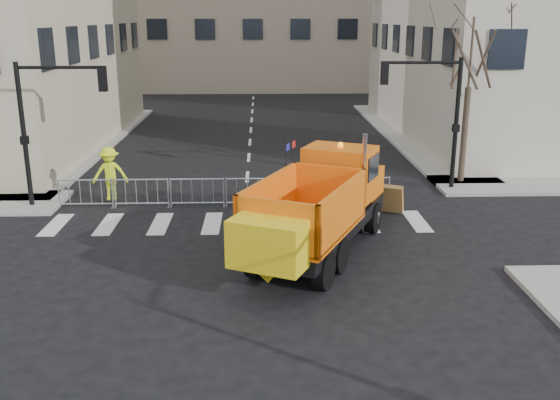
{
  "coord_description": "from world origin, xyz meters",
  "views": [
    {
      "loc": [
        0.61,
        -15.18,
        6.95
      ],
      "look_at": [
        1.17,
        2.5,
        1.71
      ],
      "focal_mm": 40.0,
      "sensor_mm": 36.0,
      "label": 1
    }
  ],
  "objects_px": {
    "cop_b": "(351,197)",
    "cop_c": "(331,183)",
    "worker": "(110,174)",
    "newspaper_box": "(343,190)",
    "plow_truck": "(318,205)",
    "cop_a": "(344,186)"
  },
  "relations": [
    {
      "from": "newspaper_box",
      "to": "plow_truck",
      "type": "bearing_deg",
      "value": -127.08
    },
    {
      "from": "cop_a",
      "to": "worker",
      "type": "distance_m",
      "value": 8.92
    },
    {
      "from": "cop_c",
      "to": "cop_a",
      "type": "bearing_deg",
      "value": 139.85
    },
    {
      "from": "worker",
      "to": "newspaper_box",
      "type": "distance_m",
      "value": 8.89
    },
    {
      "from": "cop_c",
      "to": "worker",
      "type": "distance_m",
      "value": 8.43
    },
    {
      "from": "cop_a",
      "to": "cop_c",
      "type": "height_order",
      "value": "cop_c"
    },
    {
      "from": "cop_a",
      "to": "worker",
      "type": "bearing_deg",
      "value": -20.15
    },
    {
      "from": "plow_truck",
      "to": "newspaper_box",
      "type": "xyz_separation_m",
      "value": [
        1.39,
        4.85,
        -0.88
      ]
    },
    {
      "from": "worker",
      "to": "plow_truck",
      "type": "bearing_deg",
      "value": -44.25
    },
    {
      "from": "worker",
      "to": "newspaper_box",
      "type": "relative_size",
      "value": 1.87
    },
    {
      "from": "cop_a",
      "to": "newspaper_box",
      "type": "relative_size",
      "value": 1.66
    },
    {
      "from": "worker",
      "to": "cop_c",
      "type": "bearing_deg",
      "value": -14.2
    },
    {
      "from": "newspaper_box",
      "to": "cop_a",
      "type": "bearing_deg",
      "value": -107.96
    },
    {
      "from": "cop_c",
      "to": "worker",
      "type": "height_order",
      "value": "worker"
    },
    {
      "from": "cop_a",
      "to": "newspaper_box",
      "type": "xyz_separation_m",
      "value": [
        -0.01,
        0.23,
        -0.21
      ]
    },
    {
      "from": "cop_b",
      "to": "cop_c",
      "type": "bearing_deg",
      "value": -34.38
    },
    {
      "from": "cop_b",
      "to": "cop_c",
      "type": "relative_size",
      "value": 0.86
    },
    {
      "from": "plow_truck",
      "to": "cop_b",
      "type": "xyz_separation_m",
      "value": [
        1.48,
        3.32,
        -0.72
      ]
    },
    {
      "from": "cop_c",
      "to": "newspaper_box",
      "type": "relative_size",
      "value": 1.82
    },
    {
      "from": "worker",
      "to": "newspaper_box",
      "type": "xyz_separation_m",
      "value": [
        8.84,
        -0.85,
        -0.48
      ]
    },
    {
      "from": "cop_b",
      "to": "worker",
      "type": "relative_size",
      "value": 0.84
    },
    {
      "from": "plow_truck",
      "to": "cop_a",
      "type": "height_order",
      "value": "plow_truck"
    }
  ]
}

